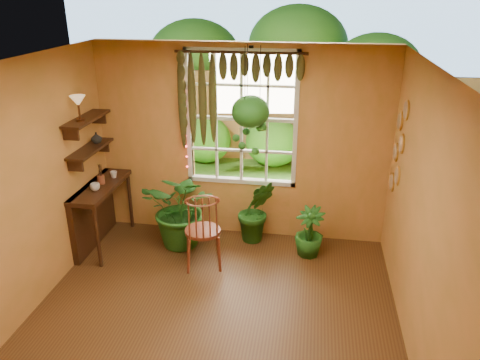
% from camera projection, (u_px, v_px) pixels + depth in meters
% --- Properties ---
extents(floor, '(4.50, 4.50, 0.00)m').
position_uv_depth(floor, '(207.00, 335.00, 4.84)').
color(floor, '#513317').
rests_on(floor, ground).
extents(ceiling, '(4.50, 4.50, 0.00)m').
position_uv_depth(ceiling, '(198.00, 71.00, 3.82)').
color(ceiling, silver).
rests_on(ceiling, wall_back).
extents(wall_back, '(4.00, 0.00, 4.00)m').
position_uv_depth(wall_back, '(241.00, 144.00, 6.38)').
color(wall_back, '#D48B48').
rests_on(wall_back, floor).
extents(wall_left, '(0.00, 4.50, 4.50)m').
position_uv_depth(wall_left, '(6.00, 204.00, 4.62)').
color(wall_left, '#D48B48').
rests_on(wall_left, floor).
extents(wall_right, '(0.00, 4.50, 4.50)m').
position_uv_depth(wall_right, '(429.00, 235.00, 4.04)').
color(wall_right, '#D48B48').
rests_on(wall_right, floor).
extents(window, '(1.52, 0.10, 1.86)m').
position_uv_depth(window, '(241.00, 119.00, 6.28)').
color(window, silver).
rests_on(window, wall_back).
extents(valance_vine, '(1.70, 0.12, 1.10)m').
position_uv_depth(valance_vine, '(234.00, 77.00, 5.96)').
color(valance_vine, '#391E0F').
rests_on(valance_vine, window).
extents(string_lights, '(0.03, 0.03, 1.54)m').
position_uv_depth(string_lights, '(185.00, 115.00, 6.29)').
color(string_lights, '#FF2633').
rests_on(string_lights, window).
extents(wall_plates, '(0.04, 0.32, 1.10)m').
position_uv_depth(wall_plates, '(398.00, 148.00, 5.60)').
color(wall_plates, '#F7E5CA').
rests_on(wall_plates, wall_right).
extents(counter_ledge, '(0.40, 1.20, 0.90)m').
position_uv_depth(counter_ledge, '(96.00, 208.00, 6.37)').
color(counter_ledge, '#391E0F').
rests_on(counter_ledge, floor).
extents(shelf_lower, '(0.25, 0.90, 0.04)m').
position_uv_depth(shelf_lower, '(90.00, 149.00, 6.05)').
color(shelf_lower, '#391E0F').
rests_on(shelf_lower, wall_left).
extents(shelf_upper, '(0.25, 0.90, 0.04)m').
position_uv_depth(shelf_upper, '(86.00, 119.00, 5.89)').
color(shelf_upper, '#391E0F').
rests_on(shelf_upper, wall_left).
extents(backyard, '(14.00, 10.00, 12.00)m').
position_uv_depth(backyard, '(283.00, 85.00, 10.60)').
color(backyard, '#2C5D1A').
rests_on(backyard, ground).
extents(windsor_chair, '(0.57, 0.58, 1.23)m').
position_uv_depth(windsor_chair, '(203.00, 241.00, 5.93)').
color(windsor_chair, maroon).
rests_on(windsor_chair, floor).
extents(potted_plant_left, '(1.14, 1.03, 1.12)m').
position_uv_depth(potted_plant_left, '(183.00, 208.00, 6.34)').
color(potted_plant_left, '#144B16').
rests_on(potted_plant_left, floor).
extents(potted_plant_mid, '(0.60, 0.53, 0.92)m').
position_uv_depth(potted_plant_mid, '(256.00, 211.00, 6.50)').
color(potted_plant_mid, '#144B16').
rests_on(potted_plant_mid, floor).
extents(potted_plant_right, '(0.51, 0.51, 0.69)m').
position_uv_depth(potted_plant_right, '(309.00, 232.00, 6.18)').
color(potted_plant_right, '#144B16').
rests_on(potted_plant_right, floor).
extents(hanging_basket, '(0.48, 0.48, 1.34)m').
position_uv_depth(hanging_basket, '(251.00, 113.00, 5.87)').
color(hanging_basket, black).
rests_on(hanging_basket, ceiling).
extents(cup_a, '(0.13, 0.13, 0.10)m').
position_uv_depth(cup_a, '(95.00, 187.00, 6.03)').
color(cup_a, silver).
rests_on(cup_a, counter_ledge).
extents(cup_b, '(0.11, 0.11, 0.09)m').
position_uv_depth(cup_b, '(114.00, 175.00, 6.44)').
color(cup_b, beige).
rests_on(cup_b, counter_ledge).
extents(brush_jar, '(0.10, 0.10, 0.35)m').
position_uv_depth(brush_jar, '(100.00, 174.00, 6.21)').
color(brush_jar, brown).
rests_on(brush_jar, counter_ledge).
extents(shelf_vase, '(0.18, 0.18, 0.15)m').
position_uv_depth(shelf_vase, '(96.00, 138.00, 6.19)').
color(shelf_vase, '#B2AD99').
rests_on(shelf_vase, shelf_lower).
extents(tiffany_lamp, '(0.19, 0.19, 0.32)m').
position_uv_depth(tiffany_lamp, '(78.00, 102.00, 5.63)').
color(tiffany_lamp, '#512C17').
rests_on(tiffany_lamp, shelf_upper).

